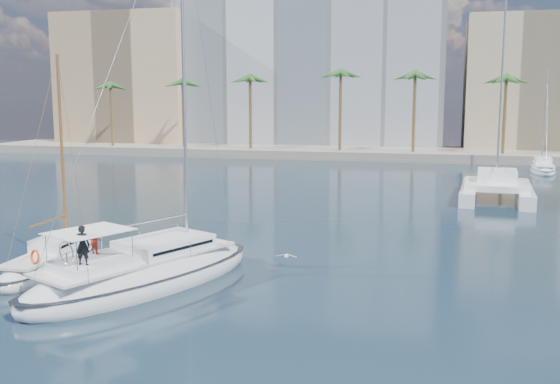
# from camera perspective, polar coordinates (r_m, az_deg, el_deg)

# --- Properties ---
(ground) EXTENTS (160.00, 160.00, 0.00)m
(ground) POSITION_cam_1_polar(r_m,az_deg,el_deg) (30.92, -1.66, -7.07)
(ground) COLOR black
(ground) RESTS_ON ground
(quay) EXTENTS (120.00, 14.00, 1.20)m
(quay) POSITION_cam_1_polar(r_m,az_deg,el_deg) (90.35, 8.91, 3.55)
(quay) COLOR gray
(quay) RESTS_ON ground
(building_modern) EXTENTS (42.00, 16.00, 28.00)m
(building_modern) POSITION_cam_1_polar(r_m,az_deg,el_deg) (103.78, 2.96, 11.68)
(building_modern) COLOR silver
(building_modern) RESTS_ON ground
(building_tan_left) EXTENTS (22.00, 14.00, 22.00)m
(building_tan_left) POSITION_cam_1_polar(r_m,az_deg,el_deg) (109.79, -13.26, 9.73)
(building_tan_left) COLOR tan
(building_tan_left) RESTS_ON ground
(building_beige) EXTENTS (20.00, 14.00, 20.00)m
(building_beige) POSITION_cam_1_polar(r_m,az_deg,el_deg) (99.64, 22.38, 8.89)
(building_beige) COLOR #C6B48E
(building_beige) RESTS_ON ground
(palm_left) EXTENTS (3.60, 3.60, 12.30)m
(palm_left) POSITION_cam_1_polar(r_m,az_deg,el_deg) (95.46, -12.26, 9.54)
(palm_left) COLOR brown
(palm_left) RESTS_ON ground
(palm_centre) EXTENTS (3.60, 3.60, 12.30)m
(palm_centre) POSITION_cam_1_polar(r_m,az_deg,el_deg) (86.06, 8.81, 9.76)
(palm_centre) COLOR brown
(palm_centre) RESTS_ON ground
(main_sloop) EXTENTS (8.85, 13.08, 18.64)m
(main_sloop) POSITION_cam_1_polar(r_m,az_deg,el_deg) (28.74, -12.29, -7.35)
(main_sloop) COLOR silver
(main_sloop) RESTS_ON ground
(small_sloop) EXTENTS (2.73, 7.79, 11.07)m
(small_sloop) POSITION_cam_1_polar(r_m,az_deg,el_deg) (32.33, -20.27, -6.17)
(small_sloop) COLOR silver
(small_sloop) RESTS_ON ground
(catamaran) EXTENTS (6.42, 11.55, 16.37)m
(catamaran) POSITION_cam_1_polar(r_m,az_deg,el_deg) (54.75, 19.19, 0.52)
(catamaran) COLOR silver
(catamaran) RESTS_ON ground
(seagull) EXTENTS (1.05, 0.45, 0.19)m
(seagull) POSITION_cam_1_polar(r_m,az_deg,el_deg) (31.08, 0.61, -5.87)
(seagull) COLOR silver
(seagull) RESTS_ON ground
(moored_yacht_a) EXTENTS (3.37, 9.52, 11.90)m
(moored_yacht_a) POSITION_cam_1_polar(r_m,az_deg,el_deg) (77.04, 22.89, 1.68)
(moored_yacht_a) COLOR silver
(moored_yacht_a) RESTS_ON ground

